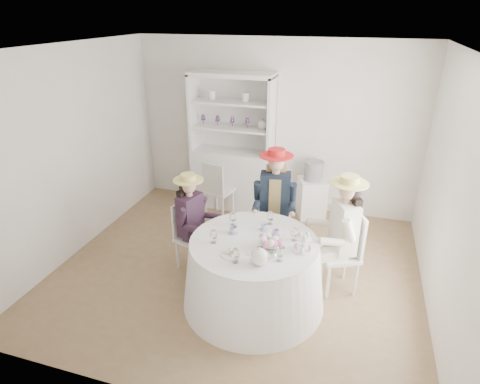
# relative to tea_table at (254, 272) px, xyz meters

# --- Properties ---
(ground) EXTENTS (4.50, 4.50, 0.00)m
(ground) POSITION_rel_tea_table_xyz_m (-0.36, 0.54, -0.40)
(ground) COLOR brown
(ground) RESTS_ON ground
(ceiling) EXTENTS (4.50, 4.50, 0.00)m
(ceiling) POSITION_rel_tea_table_xyz_m (-0.36, 0.54, 2.30)
(ceiling) COLOR white
(ceiling) RESTS_ON wall_back
(wall_back) EXTENTS (4.50, 0.00, 4.50)m
(wall_back) POSITION_rel_tea_table_xyz_m (-0.36, 2.54, 0.95)
(wall_back) COLOR silver
(wall_back) RESTS_ON ground
(wall_front) EXTENTS (4.50, 0.00, 4.50)m
(wall_front) POSITION_rel_tea_table_xyz_m (-0.36, -1.46, 0.95)
(wall_front) COLOR silver
(wall_front) RESTS_ON ground
(wall_left) EXTENTS (0.00, 4.50, 4.50)m
(wall_left) POSITION_rel_tea_table_xyz_m (-2.61, 0.54, 0.95)
(wall_left) COLOR silver
(wall_left) RESTS_ON ground
(wall_right) EXTENTS (0.00, 4.50, 4.50)m
(wall_right) POSITION_rel_tea_table_xyz_m (1.89, 0.54, 0.95)
(wall_right) COLOR silver
(wall_right) RESTS_ON ground
(tea_table) EXTENTS (1.59, 1.59, 0.80)m
(tea_table) POSITION_rel_tea_table_xyz_m (0.00, 0.00, 0.00)
(tea_table) COLOR white
(tea_table) RESTS_ON ground
(hutch) EXTENTS (1.50, 1.00, 2.21)m
(hutch) POSITION_rel_tea_table_xyz_m (-0.98, 2.31, 0.39)
(hutch) COLOR silver
(hutch) RESTS_ON ground
(side_table) EXTENTS (0.53, 0.53, 0.63)m
(side_table) POSITION_rel_tea_table_xyz_m (0.33, 2.29, -0.08)
(side_table) COLOR silver
(side_table) RESTS_ON ground
(hatbox) EXTENTS (0.38, 0.38, 0.30)m
(hatbox) POSITION_rel_tea_table_xyz_m (0.33, 2.29, 0.38)
(hatbox) COLOR black
(hatbox) RESTS_ON side_table
(guest_left) EXTENTS (0.52, 0.49, 1.29)m
(guest_left) POSITION_rel_tea_table_xyz_m (-0.92, 0.45, 0.33)
(guest_left) COLOR silver
(guest_left) RESTS_ON ground
(guest_mid) EXTENTS (0.56, 0.59, 1.50)m
(guest_mid) POSITION_rel_tea_table_xyz_m (-0.00, 1.02, 0.45)
(guest_mid) COLOR silver
(guest_mid) RESTS_ON ground
(guest_right) EXTENTS (0.61, 0.56, 1.45)m
(guest_right) POSITION_rel_tea_table_xyz_m (0.88, 0.52, 0.42)
(guest_right) COLOR silver
(guest_right) RESTS_ON ground
(spare_chair) EXTENTS (0.46, 0.46, 0.94)m
(spare_chair) POSITION_rel_tea_table_xyz_m (-1.09, 1.79, 0.11)
(spare_chair) COLOR silver
(spare_chair) RESTS_ON ground
(teacup_a) EXTENTS (0.10, 0.10, 0.07)m
(teacup_a) POSITION_rel_tea_table_xyz_m (-0.26, 0.09, 0.44)
(teacup_a) COLOR white
(teacup_a) RESTS_ON tea_table
(teacup_b) EXTENTS (0.07, 0.07, 0.06)m
(teacup_b) POSITION_rel_tea_table_xyz_m (0.04, 0.26, 0.43)
(teacup_b) COLOR white
(teacup_b) RESTS_ON tea_table
(teacup_c) EXTENTS (0.09, 0.09, 0.06)m
(teacup_c) POSITION_rel_tea_table_xyz_m (0.20, 0.19, 0.43)
(teacup_c) COLOR white
(teacup_c) RESTS_ON tea_table
(flower_bowl) EXTENTS (0.24, 0.24, 0.06)m
(flower_bowl) POSITION_rel_tea_table_xyz_m (0.20, -0.05, 0.43)
(flower_bowl) COLOR white
(flower_bowl) RESTS_ON tea_table
(flower_arrangement) EXTENTS (0.20, 0.20, 0.08)m
(flower_arrangement) POSITION_rel_tea_table_xyz_m (0.20, -0.12, 0.50)
(flower_arrangement) COLOR pink
(flower_arrangement) RESTS_ON tea_table
(table_teapot) EXTENTS (0.25, 0.18, 0.19)m
(table_teapot) POSITION_rel_tea_table_xyz_m (0.16, -0.38, 0.48)
(table_teapot) COLOR white
(table_teapot) RESTS_ON tea_table
(sandwich_plate) EXTENTS (0.25, 0.25, 0.06)m
(sandwich_plate) POSITION_rel_tea_table_xyz_m (-0.14, -0.30, 0.42)
(sandwich_plate) COLOR white
(sandwich_plate) RESTS_ON tea_table
(cupcake_stand) EXTENTS (0.21, 0.21, 0.20)m
(cupcake_stand) POSITION_rel_tea_table_xyz_m (0.53, -0.02, 0.48)
(cupcake_stand) COLOR white
(cupcake_stand) RESTS_ON tea_table
(stemware_set) EXTENTS (0.89, 0.93, 0.15)m
(stemware_set) POSITION_rel_tea_table_xyz_m (-0.00, 0.00, 0.48)
(stemware_set) COLOR white
(stemware_set) RESTS_ON tea_table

